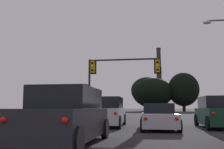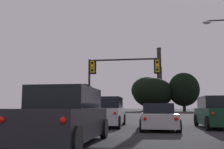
# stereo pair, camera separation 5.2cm
# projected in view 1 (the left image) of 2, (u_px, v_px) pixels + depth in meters

# --- Properties ---
(sedan_center_lane_front) EXTENTS (2.13, 4.76, 1.43)m
(sedan_center_lane_front) POSITION_uv_depth(u_px,v_px,m) (158.00, 117.00, 14.57)
(sedan_center_lane_front) COLOR silver
(sedan_center_lane_front) RESTS_ON ground_plane
(suv_right_lane_front) EXTENTS (2.10, 4.91, 1.86)m
(suv_right_lane_front) POSITION_uv_depth(u_px,v_px,m) (218.00, 113.00, 15.53)
(suv_right_lane_front) COLOR #0F3823
(suv_right_lane_front) RESTS_ON ground_plane
(suv_left_lane_front) EXTENTS (2.25, 4.96, 1.86)m
(suv_left_lane_front) POSITION_uv_depth(u_px,v_px,m) (107.00, 112.00, 16.70)
(suv_left_lane_front) COLOR silver
(suv_left_lane_front) RESTS_ON ground_plane
(suv_left_lane_second) EXTENTS (2.11, 4.91, 1.86)m
(suv_left_lane_second) POSITION_uv_depth(u_px,v_px,m) (67.00, 117.00, 8.66)
(suv_left_lane_second) COLOR #232328
(suv_left_lane_second) RESTS_ON ground_plane
(traffic_light_overhead_left) EXTENTS (6.40, 0.50, 5.43)m
(traffic_light_overhead_left) POSITION_uv_depth(u_px,v_px,m) (114.00, 73.00, 22.67)
(traffic_light_overhead_left) COLOR black
(traffic_light_overhead_left) RESTS_ON ground_plane
(smokestack) EXTENTS (6.19, 6.19, 41.08)m
(smokestack) POSITION_uv_depth(u_px,v_px,m) (159.00, 85.00, 172.94)
(smokestack) COLOR #2B2722
(smokestack) RESTS_ON ground_plane
(treeline_far_right) EXTENTS (7.23, 6.51, 9.10)m
(treeline_far_right) POSITION_uv_depth(u_px,v_px,m) (85.00, 96.00, 86.76)
(treeline_far_right) COLOR black
(treeline_far_right) RESTS_ON ground_plane
(treeline_center_left) EXTENTS (10.95, 9.85, 11.68)m
(treeline_center_left) POSITION_uv_depth(u_px,v_px,m) (147.00, 90.00, 90.06)
(treeline_center_left) COLOR black
(treeline_center_left) RESTS_ON ground_plane
(treeline_far_left) EXTENTS (13.44, 12.10, 11.06)m
(treeline_far_left) POSITION_uv_depth(u_px,v_px,m) (153.00, 93.00, 86.98)
(treeline_far_left) COLOR black
(treeline_far_left) RESTS_ON ground_plane
(treeline_left_mid) EXTENTS (10.02, 9.02, 12.56)m
(treeline_left_mid) POSITION_uv_depth(u_px,v_px,m) (183.00, 89.00, 85.17)
(treeline_left_mid) COLOR black
(treeline_left_mid) RESTS_ON ground_plane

